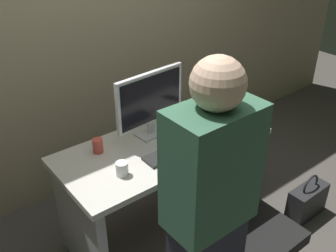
{
  "coord_description": "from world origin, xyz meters",
  "views": [
    {
      "loc": [
        -1.32,
        -1.72,
        2.11
      ],
      "look_at": [
        0.0,
        -0.05,
        0.89
      ],
      "focal_mm": 41.22,
      "sensor_mm": 36.0,
      "label": 1
    }
  ],
  "objects_px": {
    "desk": "(164,170)",
    "mouse": "(206,134)",
    "cup_near_keyboard": "(122,169)",
    "book_stack": "(193,110)",
    "person_at_desk": "(208,221)",
    "cell_phone": "(237,128)",
    "monitor": "(150,101)",
    "keyboard": "(175,151)",
    "handbag": "(307,201)",
    "cup_by_monitor": "(98,146)",
    "office_chair": "(247,232)"
  },
  "relations": [
    {
      "from": "desk",
      "to": "cup_near_keyboard",
      "type": "distance_m",
      "value": 0.5
    },
    {
      "from": "keyboard",
      "to": "cup_by_monitor",
      "type": "height_order",
      "value": "cup_by_monitor"
    },
    {
      "from": "cup_by_monitor",
      "to": "desk",
      "type": "bearing_deg",
      "value": -23.27
    },
    {
      "from": "office_chair",
      "to": "mouse",
      "type": "bearing_deg",
      "value": 71.09
    },
    {
      "from": "cell_phone",
      "to": "mouse",
      "type": "bearing_deg",
      "value": -176.25
    },
    {
      "from": "office_chair",
      "to": "person_at_desk",
      "type": "bearing_deg",
      "value": -168.02
    },
    {
      "from": "keyboard",
      "to": "cup_near_keyboard",
      "type": "distance_m",
      "value": 0.39
    },
    {
      "from": "mouse",
      "to": "book_stack",
      "type": "height_order",
      "value": "book_stack"
    },
    {
      "from": "desk",
      "to": "person_at_desk",
      "type": "relative_size",
      "value": 0.87
    },
    {
      "from": "cup_near_keyboard",
      "to": "book_stack",
      "type": "xyz_separation_m",
      "value": [
        0.81,
        0.29,
        0.0
      ]
    },
    {
      "from": "desk",
      "to": "mouse",
      "type": "distance_m",
      "value": 0.39
    },
    {
      "from": "office_chair",
      "to": "keyboard",
      "type": "height_order",
      "value": "office_chair"
    },
    {
      "from": "monitor",
      "to": "handbag",
      "type": "height_order",
      "value": "monitor"
    },
    {
      "from": "cup_near_keyboard",
      "to": "book_stack",
      "type": "distance_m",
      "value": 0.86
    },
    {
      "from": "cup_near_keyboard",
      "to": "handbag",
      "type": "height_order",
      "value": "cup_near_keyboard"
    },
    {
      "from": "cup_near_keyboard",
      "to": "cell_phone",
      "type": "distance_m",
      "value": 0.93
    },
    {
      "from": "monitor",
      "to": "keyboard",
      "type": "height_order",
      "value": "monitor"
    },
    {
      "from": "desk",
      "to": "book_stack",
      "type": "bearing_deg",
      "value": 22.02
    },
    {
      "from": "monitor",
      "to": "cup_near_keyboard",
      "type": "bearing_deg",
      "value": -146.6
    },
    {
      "from": "cell_phone",
      "to": "handbag",
      "type": "distance_m",
      "value": 0.84
    },
    {
      "from": "cup_by_monitor",
      "to": "book_stack",
      "type": "distance_m",
      "value": 0.8
    },
    {
      "from": "book_stack",
      "to": "cup_by_monitor",
      "type": "bearing_deg",
      "value": 179.61
    },
    {
      "from": "desk",
      "to": "handbag",
      "type": "xyz_separation_m",
      "value": [
        0.93,
        -0.6,
        -0.37
      ]
    },
    {
      "from": "desk",
      "to": "book_stack",
      "type": "distance_m",
      "value": 0.52
    },
    {
      "from": "person_at_desk",
      "to": "cell_phone",
      "type": "distance_m",
      "value": 1.08
    },
    {
      "from": "person_at_desk",
      "to": "monitor",
      "type": "height_order",
      "value": "person_at_desk"
    },
    {
      "from": "monitor",
      "to": "handbag",
      "type": "xyz_separation_m",
      "value": [
        0.93,
        -0.73,
        -0.86
      ]
    },
    {
      "from": "mouse",
      "to": "cell_phone",
      "type": "xyz_separation_m",
      "value": [
        0.24,
        -0.06,
        -0.01
      ]
    },
    {
      "from": "person_at_desk",
      "to": "desk",
      "type": "bearing_deg",
      "value": 66.14
    },
    {
      "from": "monitor",
      "to": "keyboard",
      "type": "distance_m",
      "value": 0.37
    },
    {
      "from": "desk",
      "to": "office_chair",
      "type": "xyz_separation_m",
      "value": [
        0.08,
        -0.7,
        -0.08
      ]
    },
    {
      "from": "cup_by_monitor",
      "to": "book_stack",
      "type": "height_order",
      "value": "book_stack"
    },
    {
      "from": "mouse",
      "to": "desk",
      "type": "bearing_deg",
      "value": 157.88
    },
    {
      "from": "office_chair",
      "to": "cup_by_monitor",
      "type": "distance_m",
      "value": 1.06
    },
    {
      "from": "monitor",
      "to": "cup_by_monitor",
      "type": "height_order",
      "value": "monitor"
    },
    {
      "from": "mouse",
      "to": "cup_near_keyboard",
      "type": "relative_size",
      "value": 1.17
    },
    {
      "from": "monitor",
      "to": "cell_phone",
      "type": "relative_size",
      "value": 3.75
    },
    {
      "from": "keyboard",
      "to": "cell_phone",
      "type": "xyz_separation_m",
      "value": [
        0.54,
        -0.04,
        -0.01
      ]
    },
    {
      "from": "office_chair",
      "to": "monitor",
      "type": "xyz_separation_m",
      "value": [
        -0.08,
        0.84,
        0.56
      ]
    },
    {
      "from": "cell_phone",
      "to": "book_stack",
      "type": "bearing_deg",
      "value": 127.29
    },
    {
      "from": "mouse",
      "to": "cell_phone",
      "type": "relative_size",
      "value": 0.69
    },
    {
      "from": "desk",
      "to": "monitor",
      "type": "bearing_deg",
      "value": 90.17
    },
    {
      "from": "office_chair",
      "to": "book_stack",
      "type": "distance_m",
      "value": 0.99
    },
    {
      "from": "desk",
      "to": "book_stack",
      "type": "height_order",
      "value": "book_stack"
    },
    {
      "from": "desk",
      "to": "keyboard",
      "type": "relative_size",
      "value": 3.32
    },
    {
      "from": "monitor",
      "to": "desk",
      "type": "bearing_deg",
      "value": -89.83
    },
    {
      "from": "keyboard",
      "to": "mouse",
      "type": "xyz_separation_m",
      "value": [
        0.3,
        0.02,
        0.01
      ]
    },
    {
      "from": "mouse",
      "to": "cup_by_monitor",
      "type": "relative_size",
      "value": 1.06
    },
    {
      "from": "monitor",
      "to": "book_stack",
      "type": "height_order",
      "value": "monitor"
    },
    {
      "from": "handbag",
      "to": "desk",
      "type": "bearing_deg",
      "value": 147.33
    }
  ]
}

